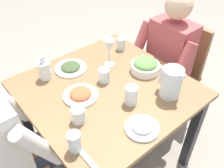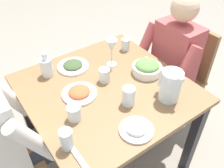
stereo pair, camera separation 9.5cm
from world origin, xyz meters
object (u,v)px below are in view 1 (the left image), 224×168
(salad_bowl, at_px, (145,66))
(plate_dolmas, at_px, (71,68))
(water_glass_near_left, at_px, (121,44))
(wine_glass, at_px, (109,47))
(oil_carafe, at_px, (45,71))
(plate_yoghurt, at_px, (142,127))
(diner_far, at_px, (18,138))
(diner_near, at_px, (161,64))
(plate_rice_curry, at_px, (81,94))
(water_glass_center, at_px, (75,142))
(salt_shaker, at_px, (168,76))
(chair_near, at_px, (175,69))
(dining_table, at_px, (107,101))
(water_glass_far_right, at_px, (104,75))
(water_glass_by_pitcher, at_px, (131,95))
(water_pitcher, at_px, (171,82))
(water_glass_far_left, at_px, (78,115))

(salad_bowl, distance_m, plate_dolmas, 0.50)
(water_glass_near_left, xyz_separation_m, wine_glass, (-0.10, 0.20, 0.10))
(oil_carafe, bearing_deg, plate_yoghurt, -166.16)
(oil_carafe, bearing_deg, salad_bowl, -123.54)
(diner_far, distance_m, water_glass_near_left, 0.96)
(diner_near, distance_m, plate_rice_curry, 0.75)
(plate_rice_curry, height_order, water_glass_center, water_glass_center)
(salad_bowl, bearing_deg, salt_shaker, -165.26)
(chair_near, bearing_deg, salad_bowl, 98.25)
(dining_table, relative_size, diner_far, 0.82)
(plate_dolmas, distance_m, water_glass_far_right, 0.26)
(dining_table, height_order, plate_rice_curry, plate_rice_curry)
(diner_far, bearing_deg, chair_near, -91.68)
(diner_far, relative_size, plate_dolmas, 5.52)
(diner_far, xyz_separation_m, water_glass_by_pitcher, (-0.27, -0.59, 0.16))
(water_glass_near_left, xyz_separation_m, oil_carafe, (0.05, 0.60, 0.01))
(water_pitcher, bearing_deg, dining_table, 39.42)
(diner_far, xyz_separation_m, salt_shaker, (-0.27, -0.91, 0.13))
(plate_rice_curry, distance_m, wine_glass, 0.38)
(plate_rice_curry, relative_size, water_glass_center, 1.85)
(water_glass_far_left, xyz_separation_m, oil_carafe, (0.44, -0.04, 0.01))
(plate_yoghurt, height_order, plate_dolmas, plate_yoghurt)
(dining_table, bearing_deg, water_glass_center, 122.50)
(diner_near, bearing_deg, dining_table, 93.47)
(diner_far, height_order, salt_shaker, diner_far)
(plate_dolmas, bearing_deg, diner_near, -112.88)
(water_glass_far_left, bearing_deg, water_glass_near_left, -59.02)
(diner_near, relative_size, water_glass_near_left, 13.45)
(wine_glass, bearing_deg, oil_carafe, 69.72)
(water_glass_near_left, bearing_deg, water_glass_by_pitcher, 143.75)
(plate_yoghurt, height_order, salt_shaker, salt_shaker)
(diner_near, bearing_deg, water_pitcher, 134.76)
(water_pitcher, relative_size, salt_shaker, 3.52)
(water_glass_far_right, xyz_separation_m, salt_shaker, (-0.25, -0.32, -0.02))
(plate_rice_curry, distance_m, water_glass_near_left, 0.59)
(water_pitcher, xyz_separation_m, plate_dolmas, (0.59, 0.31, -0.08))
(plate_yoghurt, distance_m, water_glass_center, 0.35)
(chair_near, bearing_deg, plate_rice_curry, 89.90)
(water_glass_near_left, relative_size, water_glass_by_pitcher, 0.77)
(water_pitcher, relative_size, salad_bowl, 0.99)
(salad_bowl, distance_m, salt_shaker, 0.17)
(salad_bowl, height_order, oil_carafe, oil_carafe)
(dining_table, height_order, diner_near, diner_near)
(diner_far, xyz_separation_m, water_glass_near_left, (0.20, -0.93, 0.14))
(plate_yoghurt, height_order, water_glass_far_right, water_glass_far_right)
(water_glass_center, relative_size, oil_carafe, 0.69)
(plate_dolmas, relative_size, water_glass_center, 1.89)
(salad_bowl, distance_m, water_glass_far_right, 0.29)
(diner_near, bearing_deg, plate_yoghurt, 122.45)
(water_glass_near_left, xyz_separation_m, water_glass_far_left, (-0.39, 0.65, -0.00))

